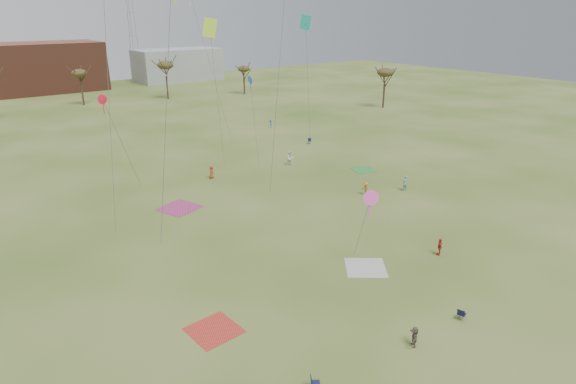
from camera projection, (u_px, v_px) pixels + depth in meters
ground at (395, 318)px, 32.57m from camera, size 260.00×260.00×0.00m
spectator_fore_a at (440, 247)px, 40.70m from camera, size 0.92×0.87×1.53m
spectator_fore_c at (414, 337)px, 29.60m from camera, size 1.17×1.19×1.37m
flyer_mid_b at (366, 189)px, 54.05m from camera, size 0.67×1.03×1.50m
flyer_mid_c at (405, 183)px, 55.29m from camera, size 0.68×0.47×1.83m
spectator_mid_e at (290, 158)px, 64.41m from camera, size 1.08×0.94×1.89m
flyer_far_b at (211, 172)px, 59.40m from camera, size 0.94×0.90×1.61m
flyer_far_c at (270, 124)px, 85.05m from camera, size 0.94×1.05×1.41m
blanket_red at (214, 330)px, 31.29m from camera, size 3.22×3.22×0.03m
blanket_cream at (366, 268)px, 38.90m from camera, size 4.47×4.47×0.03m
blanket_plum at (179, 208)px, 50.66m from camera, size 4.71×4.71×0.03m
blanket_olive at (364, 170)px, 62.78m from camera, size 3.57×3.57×0.03m
camp_chair_center at (461, 316)px, 32.31m from camera, size 0.67×0.63×0.87m
camp_chair_right at (309, 142)px, 75.01m from camera, size 0.74×0.73×0.87m
kites_aloft at (186, 9)px, 52.55m from camera, size 72.68×63.31×25.06m
tree_line at (52, 83)px, 87.35m from camera, size 117.44×49.32×8.91m
building_brick at (47, 67)px, 122.61m from camera, size 26.00×16.00×12.00m
building_grey at (178, 65)px, 141.49m from camera, size 24.00×12.00×9.00m
radio_tower at (130, 11)px, 135.84m from camera, size 1.51×1.72×41.00m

